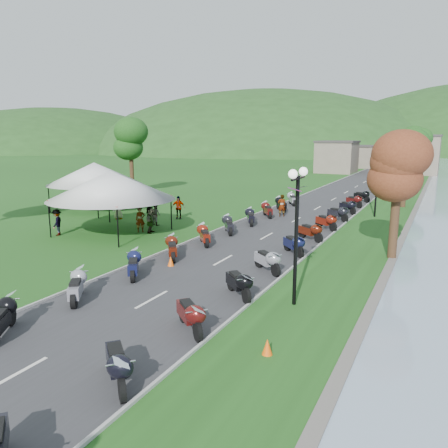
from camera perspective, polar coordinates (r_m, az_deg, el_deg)
The scene contains 11 objects.
road at distance 38.55m, azimuth 12.12°, elevation 2.04°, with size 7.00×120.00×0.02m, color #353538.
hills_backdrop at distance 197.16m, azimuth 24.38°, elevation 8.71°, with size 360.00×120.00×76.00m, color #285621, non-canonical shape.
far_building at distance 82.72m, azimuth 19.01°, elevation 8.34°, with size 18.00×16.00×5.00m, color gray.
moto_row_left at distance 21.04m, azimuth -9.14°, elevation -4.17°, with size 2.60×44.61×1.10m, color #331411, non-canonical shape.
moto_row_right at distance 23.32m, azimuth 8.94°, elevation -2.61°, with size 2.60×43.95×1.10m, color #331411, non-canonical shape.
vendor_tent_main at distance 28.61m, azimuth -14.40°, elevation 2.74°, with size 5.35×5.35×4.00m, color silver, non-canonical shape.
vendor_tent_side at distance 37.80m, azimuth -16.46°, elevation 4.69°, with size 5.15×5.15×4.00m, color silver, non-canonical shape.
tree_lakeside at distance 23.39m, azimuth 21.69°, elevation 4.75°, with size 2.71×2.71×7.52m, color #225B1B, non-canonical shape.
pedestrian_a at distance 28.95m, azimuth -10.82°, elevation -1.03°, with size 0.60×0.44×1.65m, color slate.
pedestrian_b at distance 30.99m, azimuth -8.86°, elevation -0.14°, with size 0.75×0.41×1.54m, color slate.
pedestrian_c at distance 29.44m, azimuth -20.86°, elevation -1.38°, with size 1.07×0.44×1.66m, color slate.
Camera 1 is at (9.60, 3.18, 6.18)m, focal length 35.00 mm.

